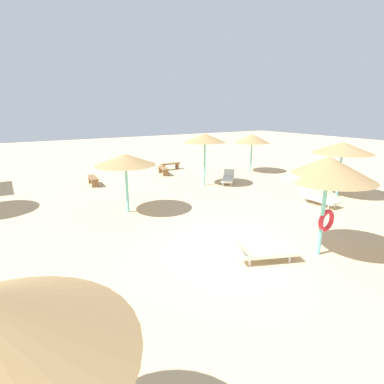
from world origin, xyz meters
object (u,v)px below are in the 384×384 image
Objects in this scene: parasol_1 at (343,148)px; parasol_2 at (205,138)px; parasol_7 at (252,138)px; parasol_3 at (328,169)px; lounger_2 at (228,178)px; bench_0 at (163,169)px; lounger_1 at (317,198)px; bench_2 at (170,165)px; parasol_5 at (125,160)px; bench_1 at (93,179)px; lounger_3 at (263,251)px.

parasol_2 is at bearing 128.86° from parasol_1.
parasol_1 is 6.95m from parasol_7.
lounger_2 is at bearing 68.55° from parasol_3.
parasol_7 is at bearing -23.80° from bench_0.
lounger_1 is at bearing -72.13° from bench_0.
parasol_2 is at bearing 112.96° from lounger_1.
bench_0 is at bearing 84.58° from parasol_3.
parasol_1 is 1.91× the size of bench_2.
parasol_2 is 1.98× the size of bench_2.
parasol_5 is 11.00m from parasol_7.
bench_1 is at bearing 138.09° from parasol_1.
parasol_2 reaches higher than parasol_5.
bench_0 is at bearing 99.88° from parasol_2.
lounger_3 reaches higher than bench_1.
parasol_3 is 1.19× the size of parasol_5.
bench_0 is (1.23, 12.93, -2.29)m from parasol_3.
parasol_2 is 4.64m from bench_0.
parasol_2 is 0.99× the size of parasol_3.
parasol_5 reaches higher than bench_1.
lounger_2 is (6.96, 1.93, -1.95)m from parasol_5.
lounger_1 is 11.10m from bench_2.
bench_2 is at bearing 72.90° from lounger_3.
lounger_1 is 0.97× the size of lounger_3.
parasol_3 reaches higher than lounger_2.
bench_2 is (1.20, 1.24, 0.00)m from bench_0.
parasol_2 is at bearing 66.45° from lounger_3.
parasol_1 is 0.97× the size of parasol_2.
bench_2 is at bearing 110.09° from parasol_1.
parasol_7 is 1.76× the size of bench_2.
lounger_2 reaches higher than lounger_1.
bench_1 is (-10.39, 1.94, -1.99)m from parasol_7.
bench_0 is (-0.68, 3.93, -2.36)m from parasol_2.
parasol_3 reaches higher than parasol_5.
lounger_3 reaches higher than bench_2.
bench_0 is 1.72m from bench_2.
bench_1 is (-5.48, 3.41, -2.36)m from parasol_2.
parasol_2 is at bearing -80.12° from bench_0.
parasol_7 is 10.76m from bench_1.
parasol_7 is at bearing 56.90° from parasol_3.
parasol_7 reaches higher than bench_0.
parasol_5 is 9.69m from bench_2.
bench_1 is (-6.99, 3.70, 0.03)m from lounger_2.
parasol_3 is 13.11m from bench_1.
parasol_5 is 8.02m from bench_0.
parasol_3 is at bearing -73.96° from bench_1.
parasol_5 is 1.38× the size of lounger_2.
parasol_5 reaches higher than lounger_1.
bench_0 is (-2.19, 4.23, 0.03)m from lounger_2.
parasol_5 is at bearing 161.81° from parasol_1.
parasol_2 is 1.92× the size of bench_0.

